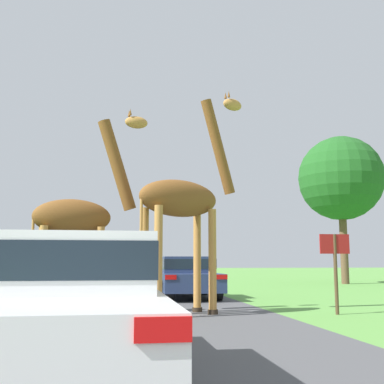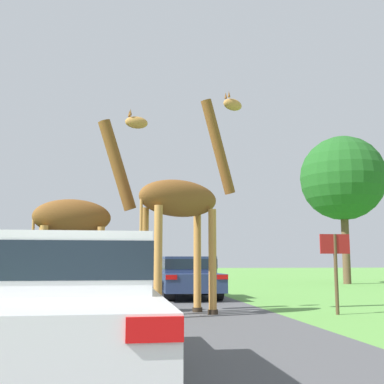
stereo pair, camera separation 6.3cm
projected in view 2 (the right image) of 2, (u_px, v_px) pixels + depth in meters
road at (120, 281)px, 28.41m from camera, size 6.91×120.00×0.00m
giraffe_near_road at (184, 203)px, 10.97m from camera, size 2.82×1.68×5.40m
giraffe_companion at (80, 216)px, 10.97m from camera, size 2.64×1.00×4.84m
car_lead_maroon at (65, 302)px, 4.88m from camera, size 1.82×4.71×1.43m
car_queue_right at (105, 272)px, 20.13m from camera, size 1.94×4.05×1.39m
car_queue_left at (187, 276)px, 15.59m from camera, size 1.79×4.03×1.31m
tree_left_edge at (343, 179)px, 25.52m from camera, size 4.47×4.47×7.77m
sign_post at (335, 258)px, 10.81m from camera, size 0.70×0.08×1.78m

